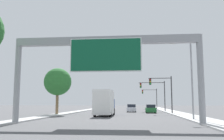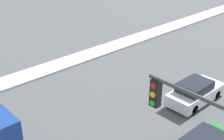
{
  "view_description": "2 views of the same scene",
  "coord_description": "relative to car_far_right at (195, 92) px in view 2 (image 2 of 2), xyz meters",
  "views": [
    {
      "loc": [
        2.63,
        -3.88,
        1.88
      ],
      "look_at": [
        0.0,
        23.72,
        5.49
      ],
      "focal_mm": 40.0,
      "sensor_mm": 36.0,
      "label": 1
    },
    {
      "loc": [
        11.02,
        30.38,
        10.84
      ],
      "look_at": [
        -1.55,
        41.98,
        2.57
      ],
      "focal_mm": 50.0,
      "sensor_mm": 36.0,
      "label": 2
    }
  ],
  "objects": [
    {
      "name": "car_far_right",
      "position": [
        0.0,
        0.0,
        0.0
      ],
      "size": [
        1.81,
        4.23,
        1.51
      ],
      "color": "silver",
      "rests_on": "ground"
    },
    {
      "name": "median_strip_left",
      "position": [
        -10.75,
        13.7,
        -0.63
      ],
      "size": [
        2.0,
        120.0,
        0.15
      ],
      "color": "#B3B3B3",
      "rests_on": "ground"
    }
  ]
}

